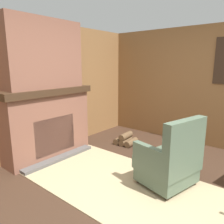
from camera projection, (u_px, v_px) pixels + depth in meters
ground_plane at (151, 200)px, 2.68m from camera, size 14.00×14.00×0.00m
wood_panel_wall_left at (37, 90)px, 3.89m from camera, size 0.06×5.28×2.37m
wood_panel_wall_back at (215, 87)px, 4.20m from camera, size 5.28×0.09×2.37m
fireplace_hearth at (48, 123)px, 3.85m from camera, size 0.67×1.64×1.23m
chimney_breast at (43, 54)px, 3.60m from camera, size 0.40×1.35×1.12m
area_rug at (140, 191)px, 2.85m from camera, size 3.54×1.52×0.01m
armchair at (170, 161)px, 2.92m from camera, size 0.78×0.85×0.98m
firewood_stack at (126, 140)px, 4.52m from camera, size 0.43×0.39×0.25m
oil_lamp_vase at (28, 83)px, 3.52m from camera, size 0.11×0.11×0.31m
storage_case at (66, 82)px, 4.11m from camera, size 0.16×0.22×0.15m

